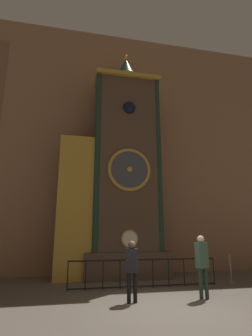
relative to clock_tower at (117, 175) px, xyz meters
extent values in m
plane|color=brown|center=(0.53, -4.96, -4.50)|extent=(28.00, 28.00, 0.00)
cube|color=#936B4C|center=(0.53, 1.30, 2.04)|extent=(24.00, 0.30, 13.09)
cube|color=brown|center=(0.45, 0.02, -3.95)|extent=(3.70, 1.61, 1.10)
cube|color=brown|center=(0.45, 0.02, 0.79)|extent=(2.96, 1.40, 8.39)
cube|color=gold|center=(0.45, -0.09, 4.89)|extent=(3.20, 1.54, 0.20)
cylinder|color=gold|center=(0.45, -0.71, -2.86)|extent=(0.73, 0.05, 0.73)
cylinder|color=silver|center=(0.45, -0.74, -2.86)|extent=(0.60, 0.03, 0.60)
cylinder|color=gold|center=(0.45, -0.71, 0.12)|extent=(1.93, 0.07, 1.93)
cylinder|color=#3D424C|center=(0.45, -0.76, 0.12)|extent=(1.66, 0.04, 1.66)
cylinder|color=gold|center=(0.45, -0.78, 0.12)|extent=(0.23, 0.03, 0.23)
cube|color=#30241B|center=(0.45, -0.19, 3.14)|extent=(0.76, 0.42, 0.76)
sphere|color=black|center=(0.45, -0.63, 3.14)|extent=(0.61, 0.61, 0.61)
cylinder|color=#193828|center=(-0.97, -0.60, 0.79)|extent=(0.26, 0.26, 8.39)
cylinder|color=#193828|center=(1.88, -0.60, 0.79)|extent=(0.26, 0.26, 8.39)
cylinder|color=gold|center=(0.45, 0.02, 5.14)|extent=(1.05, 1.05, 0.30)
cone|color=#1C3D2C|center=(0.45, 0.02, 5.81)|extent=(1.00, 1.00, 1.03)
sphere|color=gold|center=(0.45, 0.02, 6.44)|extent=(0.20, 0.20, 0.20)
cube|color=#4C3828|center=(-1.82, 0.07, -1.46)|extent=(1.49, 1.19, 6.09)
cube|color=gold|center=(-1.82, -0.54, -1.46)|extent=(1.57, 0.06, 6.09)
cylinder|color=black|center=(-2.02, -2.16, -4.02)|extent=(0.04, 0.04, 0.96)
cylinder|color=black|center=(-1.42, -2.16, -4.02)|extent=(0.04, 0.04, 0.96)
cylinder|color=black|center=(-0.82, -2.16, -4.02)|extent=(0.04, 0.04, 0.96)
cylinder|color=black|center=(-0.22, -2.16, -4.02)|extent=(0.04, 0.04, 0.96)
cylinder|color=black|center=(0.38, -2.16, -4.02)|extent=(0.04, 0.04, 0.96)
cylinder|color=black|center=(0.98, -2.16, -4.02)|extent=(0.04, 0.04, 0.96)
cylinder|color=black|center=(1.58, -2.16, -4.02)|extent=(0.04, 0.04, 0.96)
cylinder|color=black|center=(2.18, -2.16, -4.02)|extent=(0.04, 0.04, 0.96)
cylinder|color=black|center=(2.78, -2.16, -4.02)|extent=(0.04, 0.04, 0.96)
cylinder|color=black|center=(3.38, -2.16, -4.02)|extent=(0.04, 0.04, 0.96)
cylinder|color=black|center=(0.68, -2.16, -3.56)|extent=(5.39, 0.05, 0.05)
cylinder|color=black|center=(0.68, -2.16, -4.44)|extent=(5.39, 0.04, 0.04)
cylinder|color=black|center=(-0.33, -4.07, -4.11)|extent=(0.11, 0.11, 0.79)
cylinder|color=black|center=(-0.15, -4.07, -4.11)|extent=(0.11, 0.11, 0.79)
cube|color=black|center=(-0.24, -4.07, -3.38)|extent=(0.39, 0.30, 0.66)
sphere|color=brown|center=(-0.24, -4.07, -2.96)|extent=(0.22, 0.22, 0.22)
cylinder|color=#213427|center=(1.84, -4.09, -4.07)|extent=(0.11, 0.11, 0.86)
cylinder|color=#213427|center=(2.02, -4.09, -4.07)|extent=(0.11, 0.11, 0.86)
cube|color=#385642|center=(1.93, -4.09, -3.27)|extent=(0.39, 0.30, 0.74)
sphere|color=beige|center=(1.93, -4.09, -2.81)|extent=(0.22, 0.22, 0.22)
cylinder|color=gray|center=(4.26, -1.90, -4.48)|extent=(0.28, 0.28, 0.04)
cylinder|color=gray|center=(4.26, -1.90, -4.02)|extent=(0.06, 0.06, 0.97)
sphere|color=gray|center=(4.26, -1.90, -3.50)|extent=(0.09, 0.09, 0.09)
camera|label=1|loc=(-2.04, -11.76, -2.62)|focal=28.00mm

